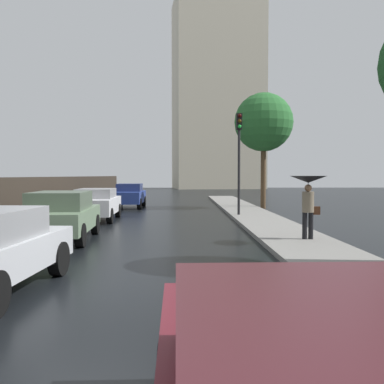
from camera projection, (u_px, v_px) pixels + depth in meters
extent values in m
plane|color=black|center=(88.00, 283.00, 7.79)|extent=(120.00, 120.00, 0.00)
cube|color=gray|center=(361.00, 278.00, 7.89)|extent=(2.20, 60.00, 0.14)
cube|color=navy|center=(129.00, 197.00, 25.72)|extent=(1.66, 3.82, 0.69)
cube|color=navy|center=(130.00, 187.00, 25.81)|extent=(1.44, 1.64, 0.46)
cylinder|color=black|center=(139.00, 204.00, 24.48)|extent=(0.23, 0.66, 0.65)
cylinder|color=black|center=(114.00, 204.00, 24.47)|extent=(0.23, 0.66, 0.65)
cylinder|color=black|center=(144.00, 201.00, 26.99)|extent=(0.23, 0.66, 0.65)
cylinder|color=black|center=(120.00, 201.00, 26.97)|extent=(0.23, 0.66, 0.65)
cylinder|color=black|center=(59.00, 259.00, 8.35)|extent=(0.27, 0.69, 0.67)
cube|color=silver|center=(96.00, 206.00, 18.57)|extent=(1.83, 4.07, 0.67)
cube|color=gray|center=(96.00, 193.00, 18.56)|extent=(1.57, 2.14, 0.41)
cylinder|color=black|center=(110.00, 216.00, 17.30)|extent=(0.24, 0.65, 0.65)
cylinder|color=black|center=(71.00, 216.00, 17.22)|extent=(0.24, 0.65, 0.65)
cylinder|color=black|center=(118.00, 211.00, 19.95)|extent=(0.24, 0.65, 0.65)
cylinder|color=black|center=(84.00, 211.00, 19.87)|extent=(0.24, 0.65, 0.65)
cube|color=#461C22|center=(363.00, 361.00, 1.77)|extent=(1.60, 1.78, 0.47)
cylinder|color=black|center=(375.00, 383.00, 3.38)|extent=(0.23, 0.66, 0.65)
cube|color=slate|center=(61.00, 219.00, 12.84)|extent=(1.99, 4.11, 0.63)
cube|color=#4D5C49|center=(61.00, 200.00, 12.73)|extent=(1.68, 2.26, 0.53)
cylinder|color=black|center=(81.00, 235.00, 11.60)|extent=(0.26, 0.68, 0.67)
cylinder|color=black|center=(20.00, 236.00, 11.48)|extent=(0.26, 0.68, 0.67)
cylinder|color=black|center=(95.00, 224.00, 14.24)|extent=(0.26, 0.68, 0.67)
cylinder|color=black|center=(46.00, 225.00, 14.11)|extent=(0.26, 0.68, 0.67)
cylinder|color=black|center=(311.00, 226.00, 12.23)|extent=(0.14, 0.14, 0.78)
cylinder|color=black|center=(305.00, 226.00, 12.23)|extent=(0.14, 0.14, 0.78)
cylinder|color=#726651|center=(308.00, 202.00, 12.20)|extent=(0.34, 0.34, 0.60)
sphere|color=#8C6647|center=(308.00, 188.00, 12.19)|extent=(0.21, 0.21, 0.21)
cube|color=#3F2314|center=(316.00, 211.00, 12.22)|extent=(0.20, 0.10, 0.24)
cylinder|color=#4C4C51|center=(308.00, 190.00, 12.19)|extent=(0.02, 0.02, 0.82)
cone|color=black|center=(308.00, 179.00, 12.18)|extent=(1.06, 1.06, 0.20)
cylinder|color=black|center=(239.00, 172.00, 19.78)|extent=(0.12, 0.12, 3.99)
cube|color=black|center=(239.00, 122.00, 19.68)|extent=(0.26, 0.26, 0.75)
sphere|color=#360503|center=(240.00, 116.00, 19.50)|extent=(0.17, 0.17, 0.17)
sphere|color=#392405|center=(240.00, 121.00, 19.51)|extent=(0.17, 0.17, 0.17)
sphere|color=green|center=(240.00, 126.00, 19.52)|extent=(0.17, 0.17, 0.17)
cylinder|color=#4C3823|center=(263.00, 176.00, 25.17)|extent=(0.31, 0.31, 3.93)
sphere|color=#28662D|center=(264.00, 122.00, 25.04)|extent=(3.48, 3.48, 3.48)
cube|color=beige|center=(217.00, 94.00, 64.04)|extent=(13.93, 11.47, 28.68)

